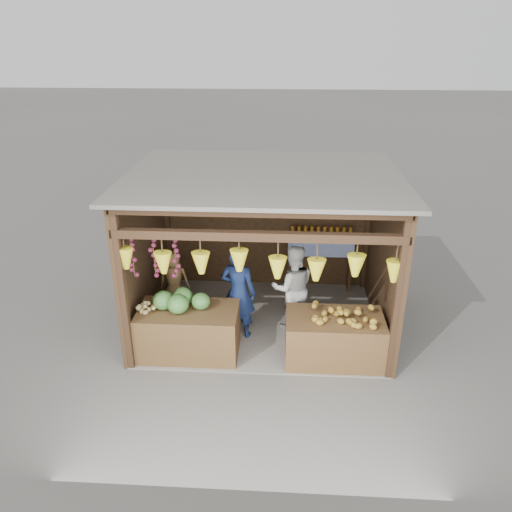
{
  "coord_description": "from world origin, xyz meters",
  "views": [
    {
      "loc": [
        0.34,
        -7.57,
        4.66
      ],
      "look_at": [
        -0.11,
        -0.1,
        1.31
      ],
      "focal_mm": 35.0,
      "sensor_mm": 36.0,
      "label": 1
    }
  ],
  "objects_px": {
    "woman_standing": "(293,288)",
    "vendor_seated": "(174,280)",
    "man_standing": "(238,293)",
    "counter_right": "(334,339)",
    "counter_left": "(189,332)"
  },
  "relations": [
    {
      "from": "woman_standing",
      "to": "vendor_seated",
      "type": "bearing_deg",
      "value": -11.6
    },
    {
      "from": "vendor_seated",
      "to": "man_standing",
      "type": "bearing_deg",
      "value": 157.02
    },
    {
      "from": "man_standing",
      "to": "counter_right",
      "type": "bearing_deg",
      "value": 173.41
    },
    {
      "from": "counter_right",
      "to": "man_standing",
      "type": "distance_m",
      "value": 1.69
    },
    {
      "from": "counter_left",
      "to": "woman_standing",
      "type": "bearing_deg",
      "value": 28.08
    },
    {
      "from": "counter_right",
      "to": "vendor_seated",
      "type": "bearing_deg",
      "value": 158.95
    },
    {
      "from": "man_standing",
      "to": "vendor_seated",
      "type": "distance_m",
      "value": 1.22
    },
    {
      "from": "counter_left",
      "to": "woman_standing",
      "type": "height_order",
      "value": "woman_standing"
    },
    {
      "from": "woman_standing",
      "to": "vendor_seated",
      "type": "relative_size",
      "value": 1.47
    },
    {
      "from": "vendor_seated",
      "to": "counter_left",
      "type": "bearing_deg",
      "value": 110.3
    },
    {
      "from": "man_standing",
      "to": "woman_standing",
      "type": "distance_m",
      "value": 0.94
    },
    {
      "from": "counter_left",
      "to": "woman_standing",
      "type": "distance_m",
      "value": 1.87
    },
    {
      "from": "counter_left",
      "to": "counter_right",
      "type": "relative_size",
      "value": 1.04
    },
    {
      "from": "woman_standing",
      "to": "vendor_seated",
      "type": "xyz_separation_m",
      "value": [
        -2.03,
        0.13,
        0.03
      ]
    },
    {
      "from": "counter_left",
      "to": "vendor_seated",
      "type": "xyz_separation_m",
      "value": [
        -0.41,
        0.99,
        0.4
      ]
    }
  ]
}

